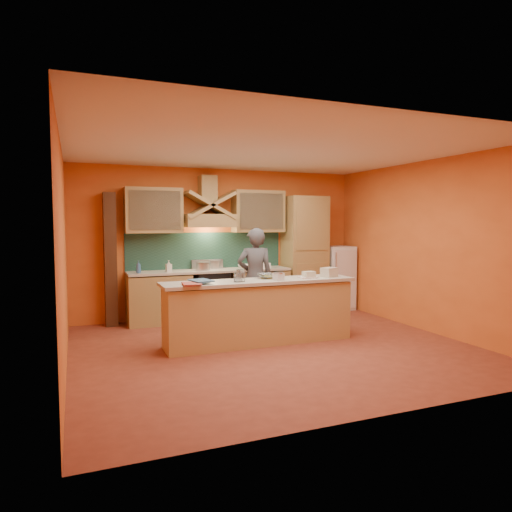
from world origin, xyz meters
name	(u,v)px	position (x,y,z in m)	size (l,w,h in m)	color
floor	(274,347)	(0.00, 0.00, 0.00)	(5.50, 5.00, 0.01)	brown
ceiling	(274,150)	(0.00, 0.00, 2.80)	(5.50, 5.00, 0.01)	white
wall_back	(221,243)	(0.00, 2.50, 1.40)	(5.50, 0.02, 2.80)	orange
wall_front	(387,266)	(0.00, -2.50, 1.40)	(5.50, 0.02, 2.80)	orange
wall_left	(63,255)	(-2.75, 0.00, 1.40)	(0.02, 5.00, 2.80)	orange
wall_right	(427,246)	(2.75, 0.00, 1.40)	(0.02, 5.00, 2.80)	orange
base_cabinet_left	(159,299)	(-1.25, 2.20, 0.43)	(1.10, 0.60, 0.86)	#A9874D
base_cabinet_right	(258,293)	(0.65, 2.20, 0.43)	(1.10, 0.60, 0.86)	#A9874D
counter_top	(210,271)	(-0.30, 2.20, 0.90)	(3.00, 0.62, 0.04)	beige
stove	(211,295)	(-0.30, 2.20, 0.45)	(0.60, 0.58, 0.90)	black
backsplash	(206,251)	(-0.30, 2.48, 1.25)	(3.00, 0.03, 0.70)	#1B3C32
range_hood	(209,221)	(-0.30, 2.25, 1.82)	(0.92, 0.50, 0.24)	#A9874D
hood_chimney	(208,189)	(-0.30, 2.35, 2.40)	(0.30, 0.30, 0.50)	#A9874D
upper_cabinet_left	(154,210)	(-1.30, 2.33, 2.00)	(1.00, 0.35, 0.80)	#A9874D
upper_cabinet_right	(258,211)	(0.70, 2.33, 2.00)	(1.00, 0.35, 0.80)	#A9874D
pantry_column	(305,254)	(1.65, 2.20, 1.15)	(0.80, 0.60, 2.30)	#A9874D
fridge	(337,278)	(2.40, 2.20, 0.65)	(0.58, 0.60, 1.30)	white
trim_column_left	(110,259)	(-2.05, 2.35, 1.15)	(0.20, 0.30, 2.30)	#472816
island_body	(259,314)	(-0.10, 0.30, 0.44)	(2.80, 0.55, 0.88)	tan
island_top	(260,282)	(-0.10, 0.30, 0.92)	(2.90, 0.62, 0.05)	beige
person	(255,277)	(0.26, 1.39, 0.85)	(0.62, 0.41, 1.69)	#4C4C51
pot_large	(203,267)	(-0.46, 2.14, 0.97)	(0.25, 0.25, 0.15)	silver
pot_small	(215,266)	(-0.17, 2.37, 0.98)	(0.21, 0.21, 0.15)	silver
soap_bottle_a	(169,266)	(-1.08, 2.13, 1.02)	(0.09, 0.09, 0.20)	silver
soap_bottle_b	(138,267)	(-1.61, 2.09, 1.03)	(0.08, 0.08, 0.22)	#365D94
bowl_back	(244,266)	(0.38, 2.26, 0.96)	(0.23, 0.23, 0.07)	white
dish_rack	(262,265)	(0.72, 2.15, 0.97)	(0.27, 0.21, 0.10)	white
book_lower	(183,285)	(-1.29, 0.12, 0.96)	(0.24, 0.33, 0.03)	#AA473C
book_upper	(193,282)	(-1.13, 0.22, 0.98)	(0.26, 0.35, 0.03)	#3B6183
jar_large	(241,276)	(-0.42, 0.23, 1.03)	(0.13, 0.13, 0.17)	silver
jar_small	(238,278)	(-0.47, 0.20, 1.01)	(0.12, 0.12, 0.13)	white
kitchen_scale	(279,277)	(0.14, 0.15, 1.00)	(0.13, 0.13, 0.11)	silver
mixing_bowl	(267,276)	(0.08, 0.43, 0.98)	(0.30, 0.30, 0.07)	silver
cloth	(308,277)	(0.67, 0.24, 0.95)	(0.27, 0.20, 0.02)	beige
grocery_bag_a	(329,272)	(1.04, 0.23, 1.02)	(0.22, 0.18, 0.15)	beige
grocery_bag_b	(309,275)	(0.68, 0.22, 1.00)	(0.17, 0.13, 0.10)	beige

